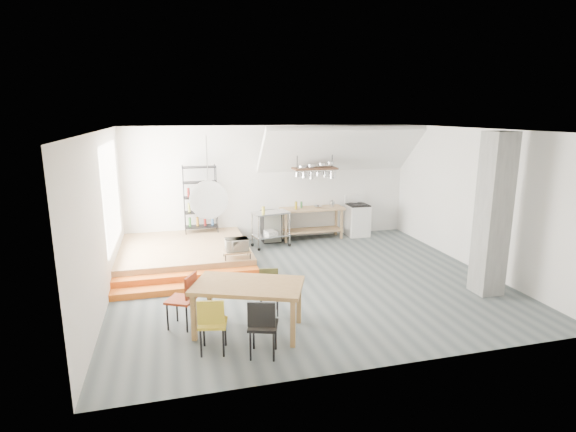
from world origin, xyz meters
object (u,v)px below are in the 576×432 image
object	(u,v)px
dining_table	(248,289)
mini_fridge	(271,226)
rolling_cart	(271,224)
stove	(357,219)

from	to	relation	value
dining_table	mini_fridge	xyz separation A→B (m)	(1.51, 5.14, -0.31)
mini_fridge	rolling_cart	bearing A→B (deg)	-102.12
dining_table	mini_fridge	distance (m)	5.37
stove	mini_fridge	bearing A→B (deg)	179.03
stove	mini_fridge	xyz separation A→B (m)	(-2.59, 0.04, -0.05)
stove	dining_table	xyz separation A→B (m)	(-4.10, -5.10, 0.26)
dining_table	mini_fridge	size ratio (longest dim) A/B	2.31
dining_table	stove	bearing A→B (deg)	73.47
rolling_cart	mini_fridge	distance (m)	0.54
stove	dining_table	size ratio (longest dim) A/B	0.59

